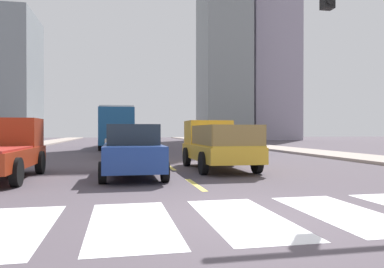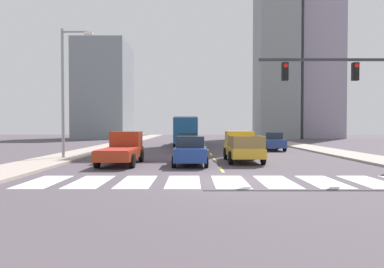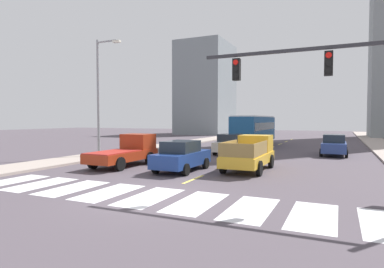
{
  "view_description": "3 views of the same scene",
  "coord_description": "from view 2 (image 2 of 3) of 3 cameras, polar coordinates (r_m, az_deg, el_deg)",
  "views": [
    {
      "loc": [
        -2.14,
        -6.12,
        1.52
      ],
      "look_at": [
        1.09,
        9.91,
        1.38
      ],
      "focal_mm": 34.44,
      "sensor_mm": 36.0,
      "label": 1
    },
    {
      "loc": [
        -1.57,
        -13.81,
        2.29
      ],
      "look_at": [
        -1.66,
        13.42,
        1.67
      ],
      "focal_mm": 31.36,
      "sensor_mm": 36.0,
      "label": 2
    },
    {
      "loc": [
        6.46,
        -10.27,
        2.91
      ],
      "look_at": [
        -2.14,
        8.47,
        2.0
      ],
      "focal_mm": 30.23,
      "sensor_mm": 36.0,
      "label": 3
    }
  ],
  "objects": [
    {
      "name": "lane_dash_0",
      "position": [
        18.03,
        5.21,
        -5.99
      ],
      "size": [
        0.16,
        2.4,
        0.01
      ],
      "primitive_type": "cube",
      "color": "#E3CE51",
      "rests_on": "ground"
    },
    {
      "name": "lane_dash_7",
      "position": [
        52.88,
        1.89,
        -1.18
      ],
      "size": [
        0.16,
        2.4,
        0.01
      ],
      "primitive_type": "cube",
      "color": "#E3CE51",
      "rests_on": "ground"
    },
    {
      "name": "lane_dash_1",
      "position": [
        22.98,
        4.11,
        -4.41
      ],
      "size": [
        0.16,
        2.4,
        0.01
      ],
      "primitive_type": "cube",
      "color": "#E3CE51",
      "rests_on": "ground"
    },
    {
      "name": "streetlight_left",
      "position": [
        24.92,
        -20.58,
        7.39
      ],
      "size": [
        2.2,
        0.28,
        9.0
      ],
      "color": "gray",
      "rests_on": "ground"
    },
    {
      "name": "crosswalk_stripe_6",
      "position": [
        15.01,
        21.53,
        -7.55
      ],
      "size": [
        1.37,
        3.26,
        0.01
      ],
      "primitive_type": "cube",
      "color": "silver",
      "rests_on": "ground"
    },
    {
      "name": "city_bus",
      "position": [
        39.18,
        -0.77,
        0.81
      ],
      "size": [
        2.72,
        10.8,
        3.32
      ],
      "rotation": [
        0.0,
        0.0,
        -0.01
      ],
      "color": "#1B4F85",
      "rests_on": "ground"
    },
    {
      "name": "pickup_dark",
      "position": [
        20.91,
        -11.53,
        -2.48
      ],
      "size": [
        2.18,
        5.2,
        1.96
      ],
      "rotation": [
        0.0,
        0.0,
        0.05
      ],
      "color": "#9E2D13",
      "rests_on": "ground"
    },
    {
      "name": "pickup_stakebed",
      "position": [
        22.34,
        8.69,
        -2.19
      ],
      "size": [
        2.18,
        5.2,
        1.96
      ],
      "rotation": [
        0.0,
        0.0,
        -0.02
      ],
      "color": "gold",
      "rests_on": "ground"
    },
    {
      "name": "crosswalk_stripe_7",
      "position": [
        15.81,
        28.09,
        -7.17
      ],
      "size": [
        1.37,
        3.26,
        0.01
      ],
      "primitive_type": "cube",
      "color": "silver",
      "rests_on": "ground"
    },
    {
      "name": "sedan_near_right",
      "position": [
        29.61,
        -0.47,
        -1.47
      ],
      "size": [
        2.02,
        4.4,
        1.72
      ],
      "rotation": [
        0.0,
        0.0,
        0.01
      ],
      "color": "silver",
      "rests_on": "ground"
    },
    {
      "name": "sidewalk_left",
      "position": [
        33.18,
        -15.85,
        -2.58
      ],
      "size": [
        3.15,
        110.0,
        0.15
      ],
      "primitive_type": "cube",
      "color": "#A29389",
      "rests_on": "ground"
    },
    {
      "name": "lane_dash_3",
      "position": [
        32.93,
        2.92,
        -2.68
      ],
      "size": [
        0.16,
        2.4,
        0.01
      ],
      "primitive_type": "cube",
      "color": "#E3CE51",
      "rests_on": "ground"
    },
    {
      "name": "lane_dash_4",
      "position": [
        37.91,
        2.57,
        -2.16
      ],
      "size": [
        0.16,
        2.4,
        0.01
      ],
      "primitive_type": "cube",
      "color": "#E3CE51",
      "rests_on": "ground"
    },
    {
      "name": "sedan_far",
      "position": [
        19.9,
        -0.11,
        -2.82
      ],
      "size": [
        2.02,
        4.4,
        1.72
      ],
      "rotation": [
        0.0,
        0.0,
        -0.03
      ],
      "color": "navy",
      "rests_on": "ground"
    },
    {
      "name": "lane_dash_5",
      "position": [
        42.9,
        2.29,
        -1.76
      ],
      "size": [
        0.16,
        2.4,
        0.01
      ],
      "primitive_type": "cube",
      "color": "#E3CE51",
      "rests_on": "ground"
    },
    {
      "name": "sidewalk_right",
      "position": [
        34.18,
        21.3,
        -2.51
      ],
      "size": [
        3.15,
        110.0,
        0.15
      ],
      "primitive_type": "cube",
      "color": "#A29389",
      "rests_on": "ground"
    },
    {
      "name": "crosswalk_stripe_2",
      "position": [
        14.18,
        -9.16,
        -7.99
      ],
      "size": [
        1.37,
        3.26,
        0.01
      ],
      "primitive_type": "cube",
      "color": "silver",
      "rests_on": "ground"
    },
    {
      "name": "crosswalk_stripe_4",
      "position": [
        14.09,
        6.64,
        -8.05
      ],
      "size": [
        1.37,
        3.26,
        0.01
      ],
      "primitive_type": "cube",
      "color": "silver",
      "rests_on": "ground"
    },
    {
      "name": "traffic_signal_gantry",
      "position": [
        18.04,
        29.29,
        7.13
      ],
      "size": [
        8.3,
        0.27,
        6.0
      ],
      "color": "#2D2D33",
      "rests_on": "ground"
    },
    {
      "name": "block_mid_left",
      "position": [
        66.93,
        14.19,
        12.37
      ],
      "size": [
        7.05,
        8.42,
        30.37
      ],
      "primitive_type": "cube",
      "color": "gray",
      "rests_on": "ground"
    },
    {
      "name": "ground_plane",
      "position": [
        14.09,
        6.64,
        -8.06
      ],
      "size": [
        160.0,
        160.0,
        0.0
      ],
      "primitive_type": "plane",
      "color": "#4B434B"
    },
    {
      "name": "crosswalk_stripe_0",
      "position": [
        15.28,
        -23.66,
        -7.41
      ],
      "size": [
        1.37,
        3.26,
        0.01
      ],
      "primitive_type": "cube",
      "color": "silver",
      "rests_on": "ground"
    },
    {
      "name": "lane_dash_6",
      "position": [
        47.89,
        2.07,
        -1.44
      ],
      "size": [
        0.16,
        2.4,
        0.01
      ],
      "primitive_type": "cube",
      "color": "#E3CE51",
      "rests_on": "ground"
    },
    {
      "name": "lane_dash_2",
      "position": [
        27.95,
        3.41,
        -3.4
      ],
      "size": [
        0.16,
        2.4,
        0.01
      ],
      "primitive_type": "cube",
      "color": "#E3CE51",
      "rests_on": "ground"
    },
    {
      "name": "block_mid_right",
      "position": [
        67.15,
        -14.49,
        7.08
      ],
      "size": [
        9.4,
        11.56,
        18.2
      ],
      "primitive_type": "cube",
      "color": "gray",
      "rests_on": "ground"
    },
    {
      "name": "sedan_mid",
      "position": [
        32.97,
        13.56,
        -1.22
      ],
      "size": [
        2.02,
        4.4,
        1.72
      ],
      "rotation": [
        0.0,
        0.0,
        -0.05
      ],
      "color": "navy",
      "rests_on": "ground"
    },
    {
      "name": "crosswalk_stripe_3",
      "position": [
        14.0,
        -1.29,
        -8.09
      ],
      "size": [
        1.37,
        3.26,
        0.01
      ],
      "primitive_type": "cube",
      "color": "silver",
      "rests_on": "ground"
    },
    {
      "name": "crosswalk_stripe_1",
      "position": [
        14.62,
        -16.69,
        -7.75
      ],
      "size": [
        1.37,
        3.26,
        0.01
      ],
      "primitive_type": "cube",
      "color": "silver",
      "rests_on": "ground"
    },
    {
      "name": "crosswalk_stripe_5",
      "position": [
        14.43,
        14.33,
        -7.85
      ],
      "size": [
        1.37,
        3.26,
        0.01
      ],
      "primitive_type": "cube",
      "color": "silver",
      "rests_on": "ground"
    }
  ]
}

